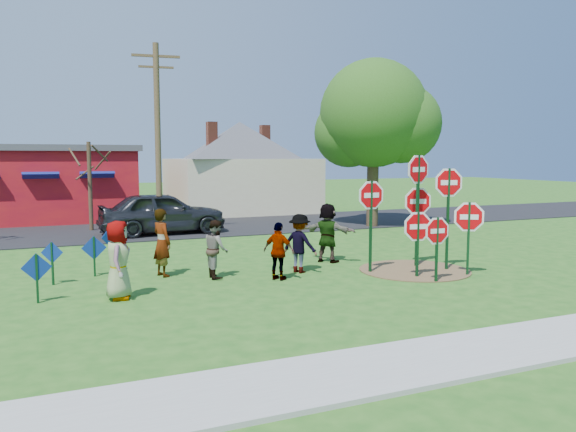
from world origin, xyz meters
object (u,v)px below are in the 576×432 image
Objects in this scene: stop_sign_b at (418,181)px; utility_pole at (158,136)px; person_a at (118,260)px; person_b at (162,243)px; leafy_tree at (376,119)px; stop_sign_d at (418,207)px; stop_sign_a at (437,236)px; stop_sign_c at (448,195)px; suv at (162,212)px.

stop_sign_b is 0.44× the size of utility_pole.
person_a is 2.57m from person_b.
person_b is at bearing -147.50° from leafy_tree.
stop_sign_b is 0.45× the size of leafy_tree.
person_a is at bearing 126.70° from person_b.
person_b is at bearing -176.50° from stop_sign_d.
stop_sign_c is at bearing 45.09° from stop_sign_a.
stop_sign_c reaches higher than person_a.
stop_sign_c reaches higher than stop_sign_a.
person_a is 0.23× the size of utility_pole.
utility_pole is (2.85, 10.28, 3.25)m from person_a.
utility_pole reaches higher than person_a.
stop_sign_d is 1.34× the size of person_b.
person_b is 14.14m from leafy_tree.
stop_sign_c reaches higher than suv.
stop_sign_a is at bearing -66.79° from utility_pole.
person_a is at bearing 171.76° from stop_sign_a.
stop_sign_a is at bearing -122.90° from stop_sign_c.
utility_pole is at bearing 152.64° from suv.
person_b is 0.24× the size of leafy_tree.
stop_sign_b is at bearing -114.73° from leafy_tree.
stop_sign_b is at bearing 139.43° from stop_sign_c.
stop_sign_b is at bearing -114.21° from stop_sign_d.
person_a is at bearing 161.57° from suv.
utility_pole is (-6.11, 9.49, 2.39)m from stop_sign_d.
person_a is 0.23× the size of leafy_tree.
suv is at bearing 133.95° from stop_sign_c.
utility_pole is at bearing 174.99° from leafy_tree.
person_b is 0.24× the size of utility_pole.
utility_pole is 1.01× the size of leafy_tree.
leafy_tree is (12.83, 9.41, 4.13)m from person_a.
stop_sign_c is at bearing -62.26° from stop_sign_d.
stop_sign_d is 0.32× the size of utility_pole.
person_a is at bearing -143.75° from leafy_tree.
stop_sign_a is 0.60× the size of stop_sign_c.
person_a is at bearing -167.24° from stop_sign_c.
person_b is (-7.55, 1.35, -0.84)m from stop_sign_d.
utility_pole is at bearing 135.66° from stop_sign_c.
person_a is (-7.91, 1.50, -0.33)m from stop_sign_a.
stop_sign_d reaches higher than stop_sign_a.
utility_pole is at bearing -29.76° from person_b.
person_a is at bearing -161.33° from stop_sign_d.
utility_pole is (-0.19, -0.41, 3.23)m from suv.
person_b is 0.36× the size of suv.
suv is 0.67× the size of leafy_tree.
stop_sign_c is at bearing -78.26° from person_a.
stop_sign_a is 0.35× the size of suv.
stop_sign_d is 9.04m from person_a.
stop_sign_c is 12.67m from suv.
stop_sign_a is 0.24× the size of leafy_tree.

